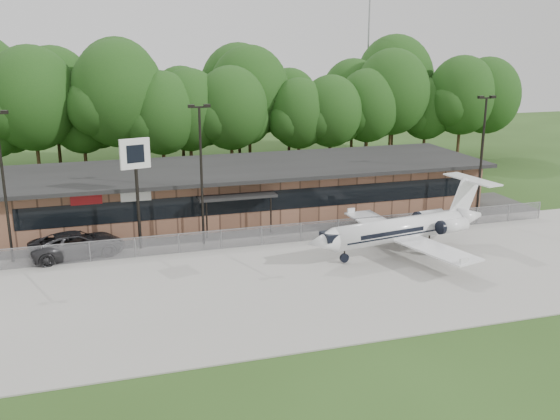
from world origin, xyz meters
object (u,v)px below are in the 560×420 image
object	(u,v)px
terminal	(245,189)
pole_sign	(136,166)
business_jet	(404,230)
suv	(77,244)

from	to	relation	value
terminal	pole_sign	bearing A→B (deg)	-143.08
business_jet	suv	distance (m)	22.74
terminal	pole_sign	xyz separation A→B (m)	(-9.51, -7.14, 3.96)
business_jet	pole_sign	distance (m)	19.19
terminal	business_jet	world-z (taller)	business_jet
pole_sign	terminal	bearing A→B (deg)	22.64
terminal	business_jet	size ratio (longest dim) A/B	2.79
business_jet	pole_sign	xyz separation A→B (m)	(-17.62, 6.22, 4.37)
terminal	business_jet	distance (m)	15.64
suv	terminal	bearing A→B (deg)	-73.01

